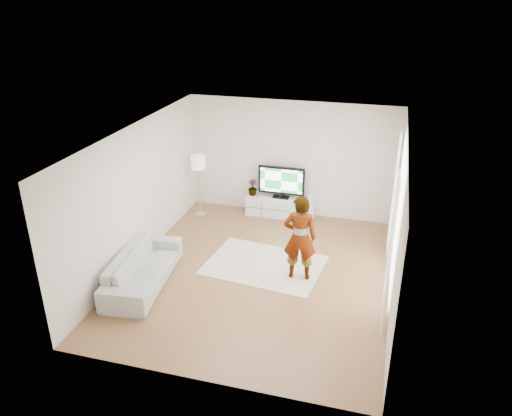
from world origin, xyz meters
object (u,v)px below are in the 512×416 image
(rug, at_px, (264,265))
(player, at_px, (300,238))
(media_console, at_px, (281,207))
(floor_lamp, at_px, (198,165))
(television, at_px, (281,181))
(sofa, at_px, (143,268))

(rug, distance_m, player, 1.17)
(media_console, relative_size, floor_lamp, 1.09)
(television, distance_m, floor_lamp, 2.02)
(television, height_order, player, player)
(floor_lamp, bearing_deg, sofa, -88.37)
(floor_lamp, bearing_deg, player, -37.47)
(media_console, relative_size, sofa, 0.75)
(floor_lamp, bearing_deg, rug, -42.47)
(rug, distance_m, floor_lamp, 3.16)
(player, xyz_separation_m, floor_lamp, (-2.88, 2.21, 0.43))
(media_console, relative_size, player, 0.98)
(media_console, xyz_separation_m, rug, (0.21, -2.41, -0.23))
(media_console, xyz_separation_m, floor_lamp, (-1.92, -0.46, 1.06))
(media_console, height_order, rug, media_console)
(sofa, height_order, floor_lamp, floor_lamp)
(media_console, distance_m, floor_lamp, 2.24)
(media_console, bearing_deg, player, -70.08)
(player, distance_m, floor_lamp, 3.66)
(media_console, relative_size, television, 1.48)
(television, height_order, rug, television)
(media_console, distance_m, television, 0.66)
(television, relative_size, rug, 0.49)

